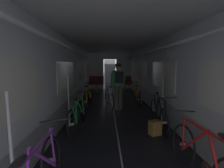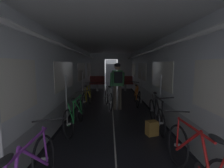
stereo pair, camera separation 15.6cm
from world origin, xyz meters
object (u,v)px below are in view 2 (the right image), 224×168
Objects in this scene: bicycle_green at (75,115)px; person_cyclist_aisle at (117,81)px; bicycle_yellow at (87,97)px; bicycle_orange at (137,96)px; bench_seat_far_right at (125,82)px; bicycle_silver_in_aisle at (108,98)px; bench_seat_far_left at (97,82)px; bicycle_black at (156,114)px; backpack_on_floor at (152,128)px; bicycle_red at (196,161)px.

person_cyclist_aisle is at bearing 57.09° from bicycle_green.
bicycle_orange is (2.02, 0.33, -0.00)m from bicycle_yellow.
bench_seat_far_right is 4.26m from bicycle_silver_in_aisle.
bench_seat_far_right is at bearing 80.71° from person_cyclist_aisle.
bicycle_green is (-2.03, -2.53, 0.00)m from bicycle_orange.
bicycle_silver_in_aisle is (0.75, -4.12, -0.18)m from bench_seat_far_left.
bicycle_silver_in_aisle is (-1.27, 2.05, 0.00)m from bicycle_black.
bicycle_green is (-1.90, -6.21, -0.19)m from bench_seat_far_right.
bench_seat_far_left reaches higher than bicycle_silver_in_aisle.
person_cyclist_aisle is at bearing -76.12° from bench_seat_far_left.
bench_seat_far_right is 0.58× the size of bicycle_orange.
bicycle_orange reaches higher than bicycle_silver_in_aisle.
bicycle_silver_in_aisle is 4.93× the size of backpack_on_floor.
bicycle_green is (-2.06, 2.01, -0.00)m from bicycle_red.
bicycle_yellow is at bearing -170.78° from bicycle_orange.
bench_seat_far_right is at bearing 90.02° from backpack_on_floor.
bench_seat_far_left is 2.89× the size of backpack_on_floor.
bicycle_green is at bearing -90.31° from bicycle_yellow.
bicycle_orange is 3.25m from bicycle_green.
bicycle_silver_in_aisle is (0.84, 2.09, 0.00)m from bicycle_green.
backpack_on_floor is (1.90, -0.37, -0.21)m from bicycle_green.
bicycle_yellow is 0.84m from bicycle_silver_in_aisle.
bicycle_silver_in_aisle is at bearing 67.99° from bicycle_green.
bicycle_red is at bearing -76.57° from bench_seat_far_left.
bench_seat_far_left is 0.58× the size of bicycle_red.
bicycle_silver_in_aisle is (0.83, -0.12, 0.00)m from bicycle_yellow.
bicycle_yellow is 1.01× the size of bicycle_silver_in_aisle.
bicycle_yellow is at bearing 134.10° from bicycle_black.
bicycle_orange is at bearing 51.23° from bicycle_green.
bicycle_red is 1.00× the size of bicycle_green.
bicycle_orange is 1.27m from bicycle_silver_in_aisle.
backpack_on_floor is at bearing -66.76° from bicycle_silver_in_aisle.
bicycle_yellow is 0.98× the size of person_cyclist_aisle.
bicycle_green is at bearing -112.01° from bicycle_silver_in_aisle.
backpack_on_floor is at bearing -11.12° from bicycle_green.
bicycle_red is 1.66m from backpack_on_floor.
bicycle_silver_in_aisle is at bearing -104.34° from bench_seat_far_right.
bicycle_black is (0.06, 2.04, 0.00)m from bicycle_red.
bicycle_silver_in_aisle is (-1.22, 4.10, 0.00)m from bicycle_red.
bicycle_green is at bearing -179.10° from bicycle_black.
bicycle_black is 2.13m from person_cyclist_aisle.
bench_seat_far_right is at bearing 75.66° from bicycle_silver_in_aisle.
bicycle_yellow is 1.00× the size of bicycle_orange.
bench_seat_far_left is 4.54m from person_cyclist_aisle.
bicycle_black is 4.98× the size of backpack_on_floor.
backpack_on_floor is at bearing -74.68° from bench_seat_far_left.
bicycle_silver_in_aisle is at bearing -79.73° from bench_seat_far_left.
bicycle_green reaches higher than bicycle_black.
person_cyclist_aisle is (1.18, 1.82, 0.69)m from bicycle_green.
person_cyclist_aisle is at bearing -140.31° from bicycle_orange.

